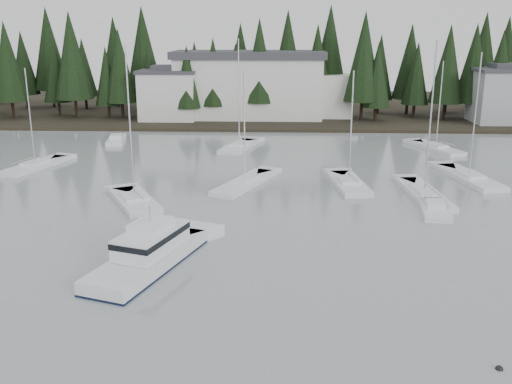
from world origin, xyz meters
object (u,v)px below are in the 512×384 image
(house_west, at_px, (169,94))
(sailboat_1, at_px, (245,185))
(sailboat_11, at_px, (436,149))
(sailboat_12, at_px, (424,196))
(sailboat_4, at_px, (468,179))
(runabout_3, at_px, (116,141))
(sailboat_9, at_px, (348,185))
(runabout_1, at_px, (435,211))
(sailboat_0, at_px, (239,148))
(cabin_cruiser_center, at_px, (149,256))
(sailboat_6, at_px, (135,202))
(harbor_inn, at_px, (261,85))
(sailboat_8, at_px, (36,167))
(house_east_a, at_px, (506,95))

(house_west, bearing_deg, sailboat_1, -69.26)
(sailboat_1, xyz_separation_m, sailboat_11, (23.44, 18.10, 0.01))
(sailboat_1, distance_m, sailboat_12, 17.14)
(sailboat_4, distance_m, runabout_3, 45.74)
(sailboat_9, xyz_separation_m, runabout_1, (6.31, -8.24, 0.07))
(sailboat_0, relative_size, sailboat_9, 1.22)
(house_west, distance_m, runabout_1, 56.67)
(cabin_cruiser_center, relative_size, sailboat_1, 0.96)
(sailboat_12, relative_size, runabout_3, 2.08)
(sailboat_6, distance_m, sailboat_9, 20.76)
(sailboat_12, relative_size, runabout_1, 2.44)
(house_west, bearing_deg, harbor_inn, 12.52)
(runabout_1, bearing_deg, sailboat_0, 43.03)
(harbor_inn, bearing_deg, sailboat_11, -46.24)
(sailboat_4, xyz_separation_m, sailboat_8, (-46.64, 3.29, -0.01))
(sailboat_0, relative_size, sailboat_8, 1.25)
(sailboat_1, relative_size, sailboat_12, 0.80)
(cabin_cruiser_center, xyz_separation_m, sailboat_12, (21.87, 16.84, -0.61))
(sailboat_0, relative_size, sailboat_12, 0.98)
(sailboat_8, distance_m, sailboat_9, 34.58)
(cabin_cruiser_center, distance_m, runabout_3, 44.03)
(cabin_cruiser_center, relative_size, sailboat_9, 0.96)
(sailboat_6, distance_m, sailboat_12, 26.44)
(sailboat_9, height_order, sailboat_11, sailboat_9)
(house_east_a, height_order, harbor_inn, harbor_inn)
(harbor_inn, bearing_deg, runabout_3, -133.02)
(house_west, bearing_deg, sailboat_4, -43.60)
(house_east_a, xyz_separation_m, sailboat_1, (-39.26, -37.92, -4.85))
(harbor_inn, xyz_separation_m, sailboat_1, (-0.30, -42.26, -5.72))
(house_east_a, bearing_deg, sailboat_1, -135.99)
(cabin_cruiser_center, bearing_deg, sailboat_12, -33.75)
(sailboat_4, height_order, runabout_1, sailboat_4)
(sailboat_4, bearing_deg, cabin_cruiser_center, 118.07)
(harbor_inn, bearing_deg, cabin_cruiser_center, -94.90)
(house_east_a, xyz_separation_m, sailboat_11, (-15.82, -19.83, -4.84))
(house_east_a, relative_size, cabin_cruiser_center, 0.94)
(sailboat_11, bearing_deg, house_west, 39.97)
(house_east_a, bearing_deg, sailboat_9, -127.52)
(house_west, xyz_separation_m, sailboat_9, (24.99, -38.78, -4.59))
(sailboat_8, relative_size, runabout_3, 1.63)
(sailboat_4, distance_m, sailboat_12, 8.80)
(harbor_inn, height_order, cabin_cruiser_center, harbor_inn)
(sailboat_4, bearing_deg, sailboat_0, 47.04)
(harbor_inn, bearing_deg, sailboat_8, -123.86)
(sailboat_9, bearing_deg, sailboat_4, -83.71)
(sailboat_6, xyz_separation_m, sailboat_11, (32.87, 24.53, -0.02))
(runabout_1, bearing_deg, sailboat_4, -21.43)
(sailboat_4, distance_m, runabout_1, 12.86)
(sailboat_0, height_order, sailboat_11, sailboat_0)
(house_east_a, bearing_deg, cabin_cruiser_center, -127.35)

